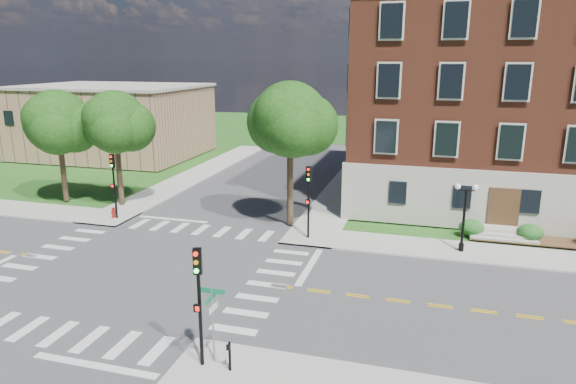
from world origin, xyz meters
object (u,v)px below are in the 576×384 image
(traffic_signal_nw, at_px, (113,178))
(fire_hydrant, at_px, (113,213))
(twin_lamp_west, at_px, (464,213))
(push_button_post, at_px, (229,355))
(traffic_signal_se, at_px, (199,292))
(traffic_signal_ne, at_px, (309,193))
(street_sign_pole, at_px, (213,310))

(traffic_signal_nw, height_order, fire_hydrant, traffic_signal_nw)
(twin_lamp_west, bearing_deg, push_button_post, -120.11)
(twin_lamp_west, height_order, push_button_post, twin_lamp_west)
(traffic_signal_se, bearing_deg, push_button_post, -3.58)
(push_button_post, height_order, fire_hydrant, push_button_post)
(traffic_signal_ne, distance_m, traffic_signal_nw, 14.62)
(fire_hydrant, bearing_deg, traffic_signal_nw, -12.70)
(push_button_post, bearing_deg, traffic_signal_se, 176.42)
(traffic_signal_ne, bearing_deg, fire_hydrant, 178.60)
(traffic_signal_nw, bearing_deg, twin_lamp_west, -0.01)
(twin_lamp_west, bearing_deg, street_sign_pole, -123.07)
(street_sign_pole, bearing_deg, traffic_signal_ne, 89.26)
(traffic_signal_ne, distance_m, twin_lamp_west, 9.63)
(traffic_signal_nw, relative_size, fire_hydrant, 6.40)
(traffic_signal_ne, distance_m, street_sign_pole, 14.78)
(traffic_signal_ne, relative_size, push_button_post, 4.00)
(push_button_post, distance_m, fire_hydrant, 22.00)
(traffic_signal_nw, bearing_deg, push_button_post, -45.44)
(push_button_post, xyz_separation_m, fire_hydrant, (-15.56, 15.55, -0.33))
(traffic_signal_se, bearing_deg, traffic_signal_ne, 87.90)
(push_button_post, bearing_deg, traffic_signal_nw, 134.56)
(traffic_signal_ne, relative_size, twin_lamp_west, 1.13)
(twin_lamp_west, relative_size, street_sign_pole, 1.36)
(traffic_signal_se, relative_size, twin_lamp_west, 1.13)
(traffic_signal_se, bearing_deg, traffic_signal_nw, 132.38)
(fire_hydrant, bearing_deg, traffic_signal_se, -47.11)
(street_sign_pole, relative_size, fire_hydrant, 4.13)
(traffic_signal_nw, height_order, twin_lamp_west, traffic_signal_nw)
(street_sign_pole, xyz_separation_m, push_button_post, (0.82, -0.43, -1.51))
(push_button_post, bearing_deg, fire_hydrant, 135.01)
(traffic_signal_se, distance_m, traffic_signal_nw, 20.86)
(traffic_signal_ne, height_order, fire_hydrant, traffic_signal_ne)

